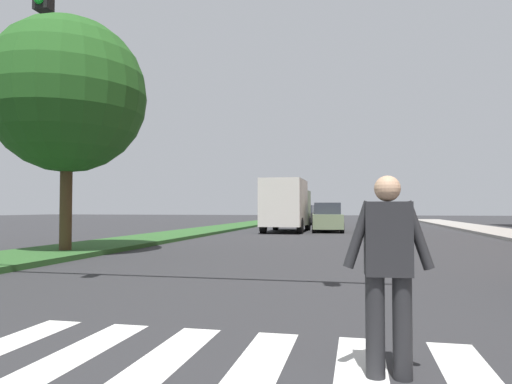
% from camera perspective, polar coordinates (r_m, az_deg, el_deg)
% --- Properties ---
extents(ground_plane, '(140.00, 140.00, 0.00)m').
position_cam_1_polar(ground_plane, '(27.74, 10.48, -4.91)').
color(ground_plane, '#2D2D30').
extents(crosswalk, '(5.85, 2.20, 0.01)m').
position_cam_1_polar(crosswalk, '(4.43, 0.27, -20.56)').
color(crosswalk, silver).
rests_on(crosswalk, ground_plane).
extents(median_strip, '(2.96, 64.00, 0.15)m').
position_cam_1_polar(median_strip, '(27.24, -6.99, -4.83)').
color(median_strip, '#2D5B28').
rests_on(median_strip, ground_plane).
extents(tree_mid, '(4.79, 4.79, 7.16)m').
position_cam_1_polar(tree_mid, '(15.73, -22.13, 10.94)').
color(tree_mid, '#4C3823').
rests_on(tree_mid, median_strip).
extents(traffic_light_gantry, '(9.15, 0.30, 6.00)m').
position_cam_1_polar(traffic_light_gantry, '(8.89, -24.79, 17.60)').
color(traffic_light_gantry, gold).
rests_on(traffic_light_gantry, median_strip).
extents(pedestrian_performer, '(0.75, 0.26, 1.69)m').
position_cam_1_polar(pedestrian_performer, '(4.09, 15.91, -8.69)').
color(pedestrian_performer, '#262628').
rests_on(pedestrian_performer, ground_plane).
extents(sedan_midblock, '(2.21, 4.71, 1.75)m').
position_cam_1_polar(sedan_midblock, '(28.61, 8.69, -3.21)').
color(sedan_midblock, gray).
rests_on(sedan_midblock, ground_plane).
extents(sedan_distant, '(1.90, 4.58, 1.70)m').
position_cam_1_polar(sedan_distant, '(41.18, 5.98, -2.88)').
color(sedan_distant, black).
rests_on(sedan_distant, ground_plane).
extents(truck_box_delivery, '(2.40, 6.20, 3.10)m').
position_cam_1_polar(truck_box_delivery, '(28.09, 3.77, -1.57)').
color(truck_box_delivery, gray).
rests_on(truck_box_delivery, ground_plane).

